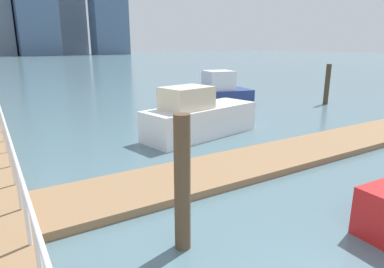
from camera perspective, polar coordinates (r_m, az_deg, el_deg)
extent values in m
plane|color=slate|center=(20.99, -22.15, 5.03)|extent=(300.00, 300.00, 0.00)
cube|color=#93704C|center=(10.65, 17.65, -2.94)|extent=(15.88, 2.00, 0.18)
cylinder|color=white|center=(4.31, -24.86, -19.11)|extent=(0.06, 0.06, 1.05)
cylinder|color=white|center=(5.43, -26.68, -11.98)|extent=(0.06, 0.06, 1.05)
cylinder|color=white|center=(6.62, -27.81, -7.34)|extent=(0.06, 0.06, 1.05)
cylinder|color=white|center=(7.83, -28.58, -4.12)|extent=(0.06, 0.06, 1.05)
cylinder|color=white|center=(9.06, -29.13, -1.76)|extent=(0.06, 0.06, 1.05)
cylinder|color=white|center=(10.31, -29.56, 0.02)|extent=(0.06, 0.06, 1.05)
cylinder|color=white|center=(11.56, -29.89, 1.42)|extent=(0.06, 0.06, 1.05)
cylinder|color=white|center=(12.82, -30.15, 2.55)|extent=(0.06, 0.06, 1.05)
cylinder|color=white|center=(9.57, -29.76, 2.21)|extent=(0.06, 29.50, 0.06)
cylinder|color=#473826|center=(20.28, 22.27, 7.92)|extent=(0.27, 0.27, 2.25)
cylinder|color=brown|center=(5.27, -1.68, -8.64)|extent=(0.26, 0.26, 2.26)
cube|color=navy|center=(18.57, 3.44, 6.28)|extent=(4.63, 2.67, 0.86)
cube|color=white|center=(18.61, 4.59, 9.22)|extent=(1.72, 1.75, 1.04)
cube|color=white|center=(12.20, 1.53, 2.25)|extent=(4.73, 2.42, 1.10)
cube|color=beige|center=(11.55, -0.95, 6.25)|extent=(1.88, 1.55, 0.77)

